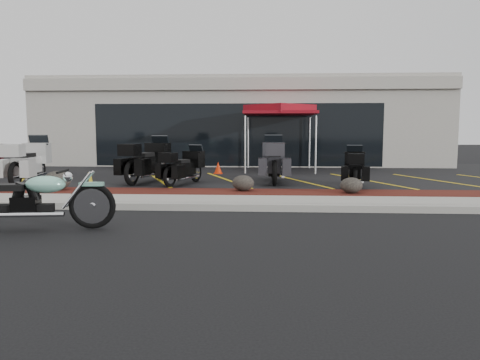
# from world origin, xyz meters

# --- Properties ---
(ground) EXTENTS (90.00, 90.00, 0.00)m
(ground) POSITION_xyz_m (0.00, 0.00, 0.00)
(ground) COLOR black
(ground) RESTS_ON ground
(curb) EXTENTS (24.00, 0.25, 0.15)m
(curb) POSITION_xyz_m (0.00, 0.90, 0.07)
(curb) COLOR gray
(curb) RESTS_ON ground
(sidewalk) EXTENTS (24.00, 1.20, 0.15)m
(sidewalk) POSITION_xyz_m (0.00, 1.60, 0.07)
(sidewalk) COLOR gray
(sidewalk) RESTS_ON ground
(mulch_bed) EXTENTS (24.00, 1.20, 0.16)m
(mulch_bed) POSITION_xyz_m (0.00, 2.80, 0.08)
(mulch_bed) COLOR #3B170D
(mulch_bed) RESTS_ON ground
(upper_lot) EXTENTS (26.00, 9.60, 0.15)m
(upper_lot) POSITION_xyz_m (0.00, 8.20, 0.07)
(upper_lot) COLOR black
(upper_lot) RESTS_ON ground
(dealership_building) EXTENTS (18.00, 8.16, 4.00)m
(dealership_building) POSITION_xyz_m (0.00, 14.47, 2.01)
(dealership_building) COLOR #9C978D
(dealership_building) RESTS_ON ground
(boulder_left) EXTENTS (0.70, 0.58, 0.49)m
(boulder_left) POSITION_xyz_m (-4.21, 2.85, 0.41)
(boulder_left) COLOR black
(boulder_left) RESTS_ON mulch_bed
(boulder_mid) EXTENTS (0.57, 0.47, 0.40)m
(boulder_mid) POSITION_xyz_m (0.66, 2.94, 0.36)
(boulder_mid) COLOR black
(boulder_mid) RESTS_ON mulch_bed
(boulder_right) EXTENTS (0.55, 0.46, 0.39)m
(boulder_right) POSITION_xyz_m (3.36, 2.64, 0.36)
(boulder_right) COLOR black
(boulder_right) RESTS_ON mulch_bed
(hero_cruiser) EXTENTS (3.10, 1.15, 1.07)m
(hero_cruiser) POSITION_xyz_m (-1.75, -1.15, 0.53)
(hero_cruiser) COLOR #7DC3AA
(hero_cruiser) RESTS_ON ground
(touring_white) EXTENTS (1.19, 2.53, 1.42)m
(touring_white) POSITION_xyz_m (-5.68, 4.86, 0.86)
(touring_white) COLOR beige
(touring_white) RESTS_ON upper_lot
(touring_black_front) EXTENTS (1.48, 2.55, 1.40)m
(touring_black_front) POSITION_xyz_m (-2.11, 5.60, 0.85)
(touring_black_front) COLOR black
(touring_black_front) RESTS_ON upper_lot
(touring_black_mid) EXTENTS (1.41, 2.08, 1.13)m
(touring_black_mid) POSITION_xyz_m (-0.88, 4.95, 0.72)
(touring_black_mid) COLOR black
(touring_black_mid) RESTS_ON upper_lot
(touring_grey) EXTENTS (0.96, 2.45, 1.42)m
(touring_grey) POSITION_xyz_m (1.46, 5.86, 0.86)
(touring_grey) COLOR #2D2D32
(touring_grey) RESTS_ON upper_lot
(touring_black_rear) EXTENTS (1.04, 2.05, 1.14)m
(touring_black_rear) POSITION_xyz_m (3.81, 4.78, 0.72)
(touring_black_rear) COLOR black
(touring_black_rear) RESTS_ON upper_lot
(traffic_cone) EXTENTS (0.31, 0.31, 0.42)m
(traffic_cone) POSITION_xyz_m (-0.49, 7.63, 0.36)
(traffic_cone) COLOR red
(traffic_cone) RESTS_ON upper_lot
(popup_canopy) EXTENTS (3.34, 3.34, 2.51)m
(popup_canopy) POSITION_xyz_m (1.73, 9.04, 2.43)
(popup_canopy) COLOR silver
(popup_canopy) RESTS_ON upper_lot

